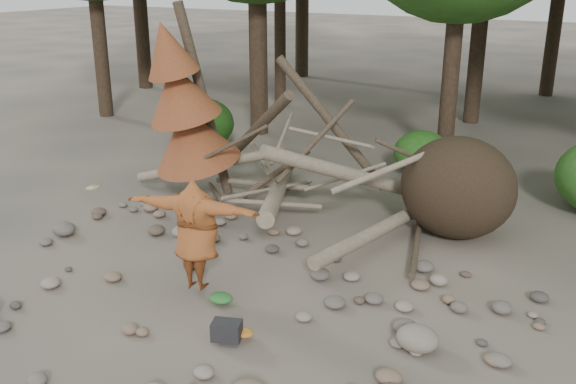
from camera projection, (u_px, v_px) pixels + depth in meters
The scene contains 11 objects.
ground at pixel (218, 298), 10.18m from camera, with size 120.00×120.00×0.00m, color #514C44.
deadfall_pile at pixel (427, 186), 12.44m from camera, with size 8.55×5.24×3.30m.
dead_conifer at pixel (185, 108), 13.68m from camera, with size 2.06×2.16×4.35m.
bush_left at pixel (203, 123), 18.39m from camera, with size 1.80×1.80×1.44m, color #1F4C14.
bush_mid at pixel (422, 153), 16.07m from camera, with size 1.40×1.40×1.12m, color #29601B.
frisbee_thrower at pixel (196, 234), 10.08m from camera, with size 2.90×1.13×1.83m.
backpack at pixel (227, 334), 8.93m from camera, with size 0.40×0.27×0.27m, color black.
cloth_green at pixel (221, 301), 9.95m from camera, with size 0.38×0.32×0.14m, color #2C6E2E.
cloth_orange at pixel (244, 336), 9.04m from camera, with size 0.28×0.23×0.10m, color #C47721.
boulder_mid_right at pixel (417, 338), 8.75m from camera, with size 0.59×0.53×0.35m, color gray.
boulder_mid_left at pixel (64, 229), 12.50m from camera, with size 0.46×0.42×0.28m, color #605751.
Camera 1 is at (5.33, -7.38, 4.97)m, focal length 40.00 mm.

